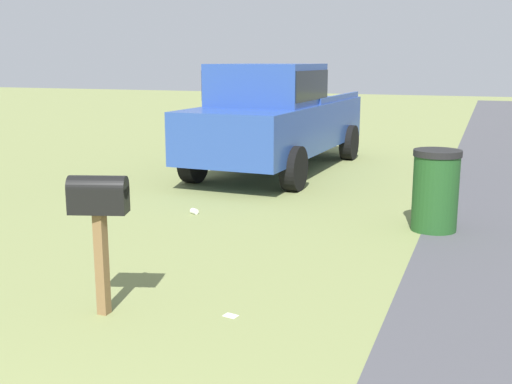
{
  "coord_description": "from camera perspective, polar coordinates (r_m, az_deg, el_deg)",
  "views": [
    {
      "loc": [
        -0.1,
        -2.04,
        2.17
      ],
      "look_at": [
        5.04,
        -0.12,
        1.01
      ],
      "focal_mm": 43.99,
      "sensor_mm": 36.0,
      "label": 1
    }
  ],
  "objects": [
    {
      "name": "pickup_truck",
      "position": [
        12.27,
        1.83,
        6.99
      ],
      "size": [
        5.61,
        2.34,
        2.09
      ],
      "rotation": [
        0.0,
        0.0,
        3.1
      ],
      "color": "#284793",
      "rests_on": "ground"
    },
    {
      "name": "litter_wrapper_far_scatter",
      "position": [
        5.52,
        -2.32,
        -11.16
      ],
      "size": [
        0.11,
        0.13,
        0.01
      ],
      "primitive_type": "cube",
      "rotation": [
        0.0,
        0.0,
        4.52
      ],
      "color": "silver",
      "rests_on": "ground"
    },
    {
      "name": "mailbox",
      "position": [
        5.43,
        -14.11,
        -1.15
      ],
      "size": [
        0.34,
        0.52,
        1.22
      ],
      "rotation": [
        0.0,
        0.0,
        0.3
      ],
      "color": "brown",
      "rests_on": "ground"
    },
    {
      "name": "litter_cup_near_hydrant",
      "position": [
        9.01,
        -5.63,
        -1.76
      ],
      "size": [
        0.12,
        0.12,
        0.08
      ],
      "primitive_type": "cylinder",
      "rotation": [
        0.0,
        1.57,
        1.12
      ],
      "color": "white",
      "rests_on": "ground"
    },
    {
      "name": "trash_bin",
      "position": [
        8.34,
        16.0,
        0.15
      ],
      "size": [
        0.61,
        0.61,
        1.05
      ],
      "color": "#1E4C1E",
      "rests_on": "ground"
    }
  ]
}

